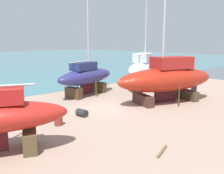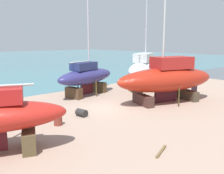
{
  "view_description": "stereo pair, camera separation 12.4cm",
  "coord_description": "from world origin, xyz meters",
  "px_view_note": "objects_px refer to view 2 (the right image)",
  "views": [
    {
      "loc": [
        -13.66,
        -16.01,
        5.86
      ],
      "look_at": [
        1.59,
        1.24,
        1.51
      ],
      "focal_mm": 39.46,
      "sensor_mm": 36.0,
      "label": 1
    },
    {
      "loc": [
        -13.57,
        -16.1,
        5.86
      ],
      "look_at": [
        1.59,
        1.24,
        1.51
      ],
      "focal_mm": 39.46,
      "sensor_mm": 36.0,
      "label": 2
    }
  ],
  "objects_px": {
    "sailboat_large_starboard": "(167,78)",
    "barrel_tipped_left": "(47,109)",
    "worker": "(174,90)",
    "barrel_ochre": "(194,90)",
    "barrel_rust_near": "(82,113)",
    "barrel_rust_far": "(192,84)",
    "sailboat_small_center": "(144,68)",
    "sailboat_mid_port": "(86,76)",
    "barrel_tipped_right": "(58,119)"
  },
  "relations": [
    {
      "from": "sailboat_mid_port",
      "to": "worker",
      "type": "bearing_deg",
      "value": -62.83
    },
    {
      "from": "sailboat_mid_port",
      "to": "worker",
      "type": "relative_size",
      "value": 8.37
    },
    {
      "from": "barrel_tipped_right",
      "to": "barrel_ochre",
      "type": "height_order",
      "value": "barrel_tipped_right"
    },
    {
      "from": "sailboat_small_center",
      "to": "sailboat_mid_port",
      "type": "height_order",
      "value": "sailboat_small_center"
    },
    {
      "from": "worker",
      "to": "barrel_ochre",
      "type": "height_order",
      "value": "worker"
    },
    {
      "from": "barrel_rust_far",
      "to": "barrel_tipped_right",
      "type": "relative_size",
      "value": 1.01
    },
    {
      "from": "sailboat_small_center",
      "to": "barrel_tipped_right",
      "type": "distance_m",
      "value": 16.16
    },
    {
      "from": "worker",
      "to": "barrel_tipped_right",
      "type": "distance_m",
      "value": 13.29
    },
    {
      "from": "sailboat_large_starboard",
      "to": "sailboat_small_center",
      "type": "bearing_deg",
      "value": -105.11
    },
    {
      "from": "barrel_rust_near",
      "to": "sailboat_small_center",
      "type": "bearing_deg",
      "value": 20.66
    },
    {
      "from": "sailboat_large_starboard",
      "to": "barrel_tipped_left",
      "type": "height_order",
      "value": "sailboat_large_starboard"
    },
    {
      "from": "sailboat_small_center",
      "to": "sailboat_mid_port",
      "type": "bearing_deg",
      "value": 143.77
    },
    {
      "from": "barrel_tipped_right",
      "to": "worker",
      "type": "bearing_deg",
      "value": -1.66
    },
    {
      "from": "barrel_rust_near",
      "to": "barrel_rust_far",
      "type": "height_order",
      "value": "barrel_rust_far"
    },
    {
      "from": "barrel_rust_near",
      "to": "barrel_ochre",
      "type": "distance_m",
      "value": 14.56
    },
    {
      "from": "worker",
      "to": "barrel_rust_near",
      "type": "relative_size",
      "value": 1.87
    },
    {
      "from": "barrel_tipped_right",
      "to": "barrel_rust_far",
      "type": "bearing_deg",
      "value": 4.51
    },
    {
      "from": "barrel_tipped_left",
      "to": "barrel_ochre",
      "type": "relative_size",
      "value": 1.09
    },
    {
      "from": "sailboat_small_center",
      "to": "barrel_ochre",
      "type": "xyz_separation_m",
      "value": [
        1.82,
        -5.94,
        -2.05
      ]
    },
    {
      "from": "barrel_tipped_right",
      "to": "barrel_tipped_left",
      "type": "bearing_deg",
      "value": 78.89
    },
    {
      "from": "sailboat_large_starboard",
      "to": "barrel_tipped_left",
      "type": "bearing_deg",
      "value": -2.72
    },
    {
      "from": "barrel_tipped_right",
      "to": "barrel_ochre",
      "type": "xyz_separation_m",
      "value": [
        16.92,
        -0.55,
        -0.02
      ]
    },
    {
      "from": "barrel_rust_far",
      "to": "barrel_rust_near",
      "type": "bearing_deg",
      "value": -176.84
    },
    {
      "from": "worker",
      "to": "barrel_tipped_left",
      "type": "relative_size",
      "value": 1.82
    },
    {
      "from": "barrel_tipped_left",
      "to": "barrel_tipped_right",
      "type": "bearing_deg",
      "value": -101.11
    },
    {
      "from": "sailboat_small_center",
      "to": "barrel_tipped_right",
      "type": "bearing_deg",
      "value": 172.68
    },
    {
      "from": "barrel_tipped_left",
      "to": "sailboat_large_starboard",
      "type": "bearing_deg",
      "value": -19.1
    },
    {
      "from": "sailboat_large_starboard",
      "to": "barrel_rust_near",
      "type": "xyz_separation_m",
      "value": [
        -8.8,
        1.56,
        -2.04
      ]
    },
    {
      "from": "barrel_ochre",
      "to": "barrel_rust_near",
      "type": "bearing_deg",
      "value": 175.44
    },
    {
      "from": "barrel_rust_near",
      "to": "barrel_ochre",
      "type": "height_order",
      "value": "barrel_ochre"
    },
    {
      "from": "barrel_rust_near",
      "to": "barrel_rust_far",
      "type": "bearing_deg",
      "value": 3.16
    },
    {
      "from": "barrel_rust_near",
      "to": "barrel_ochre",
      "type": "bearing_deg",
      "value": -4.56
    },
    {
      "from": "sailboat_large_starboard",
      "to": "barrel_tipped_left",
      "type": "distance_m",
      "value": 11.45
    },
    {
      "from": "sailboat_large_starboard",
      "to": "barrel_tipped_right",
      "type": "xyz_separation_m",
      "value": [
        -11.21,
        0.95,
        -1.9
      ]
    },
    {
      "from": "barrel_rust_far",
      "to": "barrel_ochre",
      "type": "height_order",
      "value": "barrel_rust_far"
    },
    {
      "from": "worker",
      "to": "barrel_rust_near",
      "type": "distance_m",
      "value": 10.93
    },
    {
      "from": "sailboat_mid_port",
      "to": "barrel_ochre",
      "type": "distance_m",
      "value": 12.22
    },
    {
      "from": "sailboat_large_starboard",
      "to": "worker",
      "type": "xyz_separation_m",
      "value": [
        2.06,
        0.57,
        -1.48
      ]
    },
    {
      "from": "barrel_rust_near",
      "to": "barrel_rust_far",
      "type": "relative_size",
      "value": 1.0
    },
    {
      "from": "barrel_tipped_left",
      "to": "barrel_ochre",
      "type": "bearing_deg",
      "value": -11.37
    },
    {
      "from": "sailboat_small_center",
      "to": "barrel_ochre",
      "type": "relative_size",
      "value": 20.3
    },
    {
      "from": "sailboat_mid_port",
      "to": "barrel_rust_far",
      "type": "xyz_separation_m",
      "value": [
        12.85,
        -5.1,
        -1.64
      ]
    },
    {
      "from": "sailboat_small_center",
      "to": "barrel_rust_near",
      "type": "xyz_separation_m",
      "value": [
        -12.69,
        -4.78,
        -2.17
      ]
    },
    {
      "from": "sailboat_mid_port",
      "to": "worker",
      "type": "xyz_separation_m",
      "value": [
        6.07,
        -7.06,
        -1.22
      ]
    },
    {
      "from": "sailboat_large_starboard",
      "to": "barrel_tipped_right",
      "type": "distance_m",
      "value": 11.41
    },
    {
      "from": "barrel_tipped_left",
      "to": "barrel_rust_far",
      "type": "bearing_deg",
      "value": -3.4
    },
    {
      "from": "sailboat_mid_port",
      "to": "barrel_ochre",
      "type": "xyz_separation_m",
      "value": [
        9.71,
        -7.23,
        -1.66
      ]
    },
    {
      "from": "barrel_rust_near",
      "to": "barrel_tipped_right",
      "type": "relative_size",
      "value": 1.02
    },
    {
      "from": "barrel_tipped_left",
      "to": "barrel_rust_far",
      "type": "relative_size",
      "value": 1.03
    },
    {
      "from": "sailboat_small_center",
      "to": "worker",
      "type": "xyz_separation_m",
      "value": [
        -1.82,
        -5.78,
        -1.61
      ]
    }
  ]
}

